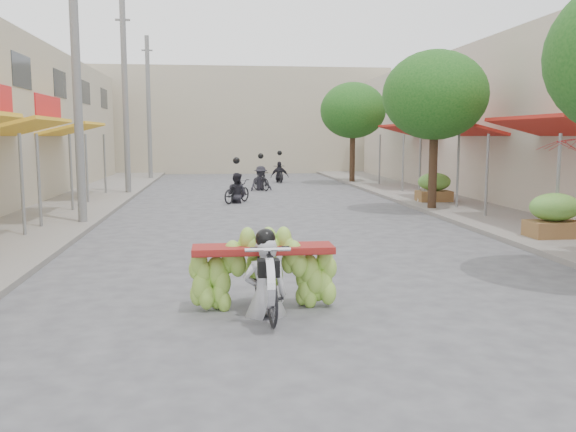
% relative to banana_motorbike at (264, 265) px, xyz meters
% --- Properties ---
extents(ground, '(120.00, 120.00, 0.00)m').
position_rel_banana_motorbike_xyz_m(ground, '(1.03, -2.98, -0.70)').
color(ground, '#58575C').
rests_on(ground, ground).
extents(sidewalk_left, '(4.00, 60.00, 0.12)m').
position_rel_banana_motorbike_xyz_m(sidewalk_left, '(-5.97, 12.02, -0.64)').
color(sidewalk_left, gray).
rests_on(sidewalk_left, ground).
extents(sidewalk_right, '(4.00, 60.00, 0.12)m').
position_rel_banana_motorbike_xyz_m(sidewalk_right, '(8.03, 12.02, -0.64)').
color(sidewalk_right, gray).
rests_on(sidewalk_right, ground).
extents(far_building, '(20.00, 6.00, 7.00)m').
position_rel_banana_motorbike_xyz_m(far_building, '(1.03, 35.02, 2.80)').
color(far_building, '#B7AA90').
rests_on(far_building, ground).
extents(utility_pole_mid, '(0.60, 0.24, 8.00)m').
position_rel_banana_motorbike_xyz_m(utility_pole_mid, '(-4.37, 9.02, 3.33)').
color(utility_pole_mid, slate).
rests_on(utility_pole_mid, ground).
extents(utility_pole_far, '(0.60, 0.24, 8.00)m').
position_rel_banana_motorbike_xyz_m(utility_pole_far, '(-4.37, 18.02, 3.33)').
color(utility_pole_far, slate).
rests_on(utility_pole_far, ground).
extents(utility_pole_back, '(0.60, 0.24, 8.00)m').
position_rel_banana_motorbike_xyz_m(utility_pole_back, '(-4.37, 27.02, 3.33)').
color(utility_pole_back, slate).
rests_on(utility_pole_back, ground).
extents(street_tree_mid, '(3.40, 3.40, 5.25)m').
position_rel_banana_motorbike_xyz_m(street_tree_mid, '(6.43, 11.02, 3.09)').
color(street_tree_mid, '#3A2719').
rests_on(street_tree_mid, ground).
extents(street_tree_far, '(3.40, 3.40, 5.25)m').
position_rel_banana_motorbike_xyz_m(street_tree_far, '(6.43, 23.02, 3.09)').
color(street_tree_far, '#3A2719').
rests_on(street_tree_far, ground).
extents(produce_crate_mid, '(1.20, 0.88, 1.16)m').
position_rel_banana_motorbike_xyz_m(produce_crate_mid, '(7.23, 5.02, 0.02)').
color(produce_crate_mid, brown).
rests_on(produce_crate_mid, ground).
extents(produce_crate_far, '(1.20, 0.88, 1.16)m').
position_rel_banana_motorbike_xyz_m(produce_crate_far, '(7.23, 13.02, 0.02)').
color(produce_crate_far, brown).
rests_on(produce_crate_far, ground).
extents(banana_motorbike, '(2.20, 1.94, 2.08)m').
position_rel_banana_motorbike_xyz_m(banana_motorbike, '(0.00, 0.00, 0.00)').
color(banana_motorbike, black).
rests_on(banana_motorbike, ground).
extents(pedestrian, '(0.92, 0.69, 1.67)m').
position_rel_banana_motorbike_xyz_m(pedestrian, '(6.96, 13.09, 0.26)').
color(pedestrian, white).
rests_on(pedestrian, ground).
extents(bg_motorbike_a, '(1.34, 1.60, 1.95)m').
position_rel_banana_motorbike_xyz_m(bg_motorbike_a, '(0.10, 14.39, 0.06)').
color(bg_motorbike_a, black).
rests_on(bg_motorbike_a, ground).
extents(bg_motorbike_b, '(1.19, 1.56, 1.95)m').
position_rel_banana_motorbike_xyz_m(bg_motorbike_b, '(1.37, 19.44, 0.18)').
color(bg_motorbike_b, black).
rests_on(bg_motorbike_b, ground).
extents(bg_motorbike_c, '(0.98, 1.57, 1.95)m').
position_rel_banana_motorbike_xyz_m(bg_motorbike_c, '(2.74, 24.25, 0.11)').
color(bg_motorbike_c, black).
rests_on(bg_motorbike_c, ground).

